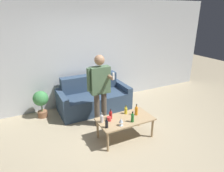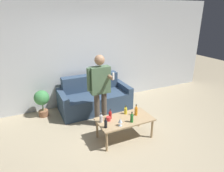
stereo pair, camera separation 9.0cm
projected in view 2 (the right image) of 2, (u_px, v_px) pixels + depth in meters
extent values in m
plane|color=tan|center=(123.00, 144.00, 3.84)|extent=(16.00, 16.00, 0.00)
cube|color=silver|center=(85.00, 54.00, 5.18)|extent=(8.00, 0.06, 2.70)
cube|color=#334760|center=(97.00, 103.00, 5.02)|extent=(1.49, 0.63, 0.44)
cube|color=#334760|center=(91.00, 90.00, 5.32)|extent=(1.49, 0.24, 0.85)
cube|color=#334760|center=(63.00, 105.00, 4.77)|extent=(0.14, 0.87, 0.58)
cube|color=#334760|center=(123.00, 94.00, 5.42)|extent=(0.14, 0.87, 0.58)
cube|color=tan|center=(125.00, 119.00, 3.90)|extent=(1.09, 0.57, 0.03)
cylinder|color=tan|center=(107.00, 142.00, 3.57)|extent=(0.04, 0.04, 0.40)
cylinder|color=tan|center=(152.00, 129.00, 3.97)|extent=(0.04, 0.04, 0.40)
cylinder|color=tan|center=(97.00, 129.00, 3.97)|extent=(0.04, 0.04, 0.40)
cylinder|color=tan|center=(139.00, 118.00, 4.37)|extent=(0.04, 0.04, 0.40)
cylinder|color=silver|center=(101.00, 119.00, 3.74)|extent=(0.06, 0.06, 0.14)
cylinder|color=silver|center=(101.00, 114.00, 3.71)|extent=(0.02, 0.02, 0.06)
cylinder|color=black|center=(101.00, 113.00, 3.70)|extent=(0.03, 0.03, 0.01)
cylinder|color=black|center=(106.00, 124.00, 3.57)|extent=(0.06, 0.06, 0.13)
cylinder|color=black|center=(106.00, 120.00, 3.54)|extent=(0.02, 0.02, 0.05)
cylinder|color=black|center=(106.00, 119.00, 3.53)|extent=(0.02, 0.02, 0.01)
cylinder|color=orange|center=(136.00, 111.00, 4.00)|extent=(0.06, 0.06, 0.16)
cylinder|color=orange|center=(136.00, 106.00, 3.96)|extent=(0.02, 0.02, 0.06)
cylinder|color=black|center=(136.00, 105.00, 3.95)|extent=(0.03, 0.03, 0.01)
cylinder|color=#B21E1E|center=(110.00, 115.00, 3.87)|extent=(0.06, 0.06, 0.14)
cylinder|color=#B21E1E|center=(110.00, 111.00, 3.84)|extent=(0.02, 0.02, 0.06)
cylinder|color=black|center=(110.00, 110.00, 3.83)|extent=(0.03, 0.03, 0.01)
cylinder|color=yellow|center=(126.00, 111.00, 4.05)|extent=(0.06, 0.06, 0.13)
cylinder|color=yellow|center=(126.00, 107.00, 4.02)|extent=(0.02, 0.02, 0.05)
cylinder|color=black|center=(126.00, 106.00, 4.01)|extent=(0.03, 0.03, 0.01)
cylinder|color=#23752D|center=(132.00, 118.00, 3.75)|extent=(0.06, 0.06, 0.15)
cylinder|color=#23752D|center=(132.00, 113.00, 3.71)|extent=(0.02, 0.02, 0.06)
cylinder|color=black|center=(132.00, 112.00, 3.70)|extent=(0.03, 0.03, 0.01)
cylinder|color=silver|center=(120.00, 126.00, 3.65)|extent=(0.08, 0.08, 0.01)
cylinder|color=silver|center=(120.00, 124.00, 3.64)|extent=(0.01, 0.01, 0.06)
cone|color=silver|center=(120.00, 120.00, 3.61)|extent=(0.08, 0.08, 0.08)
cylinder|color=red|center=(108.00, 119.00, 3.80)|extent=(0.08, 0.08, 0.08)
cylinder|color=brown|center=(97.00, 110.00, 4.34)|extent=(0.12, 0.12, 0.77)
cylinder|color=brown|center=(104.00, 108.00, 4.41)|extent=(0.12, 0.12, 0.77)
cube|color=#4C6B4C|center=(100.00, 80.00, 4.14)|extent=(0.42, 0.18, 0.57)
sphere|color=#9E7556|center=(100.00, 60.00, 3.99)|extent=(0.21, 0.21, 0.21)
cylinder|color=#4C6B4C|center=(89.00, 80.00, 4.03)|extent=(0.08, 0.08, 0.49)
cylinder|color=#9E7556|center=(110.00, 77.00, 4.07)|extent=(0.08, 0.26, 0.08)
cube|color=white|center=(113.00, 76.00, 3.91)|extent=(0.03, 0.03, 0.14)
cylinder|color=#936042|center=(44.00, 113.00, 4.84)|extent=(0.22, 0.22, 0.15)
cylinder|color=#476B38|center=(43.00, 106.00, 4.78)|extent=(0.03, 0.03, 0.21)
sphere|color=#428E4C|center=(42.00, 98.00, 4.70)|extent=(0.35, 0.35, 0.35)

